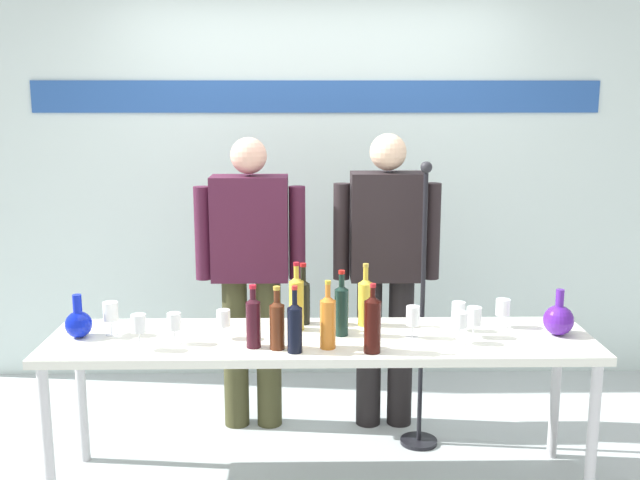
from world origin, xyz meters
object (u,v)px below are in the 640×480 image
at_px(presenter_left, 251,265).
at_px(presenter_right, 386,264).
at_px(wine_bottle_2, 341,308).
at_px(wine_glass_right_3, 503,308).
at_px(wine_bottle_7, 365,300).
at_px(wine_glass_left_3, 139,324).
at_px(decanter_blue_right, 559,319).
at_px(wine_bottle_1, 303,299).
at_px(wine_glass_right_0, 460,321).
at_px(display_table, 321,349).
at_px(wine_bottle_8, 328,320).
at_px(wine_bottle_4, 372,322).
at_px(wine_bottle_5, 295,326).
at_px(wine_bottle_3, 253,320).
at_px(wine_bottle_6, 277,322).
at_px(wine_bottle_0, 297,301).
at_px(wine_glass_right_4, 413,316).
at_px(microphone_stand, 421,353).
at_px(wine_glass_left_2, 174,322).
at_px(wine_glass_left_1, 223,319).
at_px(decanter_blue_left, 78,323).
at_px(wine_glass_right_1, 474,317).
at_px(wine_glass_left_0, 111,312).

distance_m(presenter_left, presenter_right, 0.75).
height_order(wine_bottle_2, wine_glass_right_3, wine_bottle_2).
xyz_separation_m(wine_bottle_7, wine_glass_left_3, (-1.03, -0.34, -0.01)).
xyz_separation_m(decanter_blue_right, wine_glass_right_3, (-0.23, 0.12, 0.02)).
xyz_separation_m(wine_bottle_1, wine_glass_right_0, (0.71, -0.31, -0.02)).
distance_m(display_table, wine_bottle_8, 0.24).
height_order(wine_bottle_4, wine_bottle_5, wine_bottle_4).
distance_m(wine_bottle_3, wine_bottle_6, 0.11).
height_order(wine_bottle_4, wine_bottle_6, wine_bottle_4).
bearing_deg(display_table, wine_glass_left_3, -168.61).
bearing_deg(wine_glass_left_3, wine_bottle_5, -3.41).
bearing_deg(decanter_blue_right, wine_bottle_0, 175.57).
distance_m(wine_bottle_1, wine_bottle_4, 0.52).
bearing_deg(wine_bottle_8, decanter_blue_right, 8.67).
xyz_separation_m(wine_bottle_2, wine_glass_right_4, (0.33, -0.04, -0.03)).
bearing_deg(wine_bottle_1, wine_bottle_3, -122.65).
height_order(presenter_right, microphone_stand, presenter_right).
xyz_separation_m(wine_glass_left_3, wine_glass_right_3, (1.69, 0.30, -0.02)).
relative_size(wine_bottle_0, wine_glass_left_2, 2.31).
bearing_deg(wine_bottle_4, wine_glass_right_4, 43.17).
height_order(wine_bottle_0, wine_glass_left_1, wine_bottle_0).
bearing_deg(wine_glass_right_4, wine_glass_left_3, -173.35).
bearing_deg(wine_glass_left_1, decanter_blue_left, 177.57).
relative_size(wine_glass_left_3, wine_glass_right_3, 1.16).
xyz_separation_m(presenter_right, wine_glass_right_4, (0.05, -0.68, -0.09)).
xyz_separation_m(wine_glass_right_1, microphone_stand, (-0.17, 0.43, -0.33)).
height_order(wine_bottle_7, wine_glass_right_0, wine_bottle_7).
bearing_deg(display_table, wine_glass_left_1, -178.28).
relative_size(presenter_right, wine_glass_right_1, 11.39).
height_order(wine_bottle_5, microphone_stand, microphone_stand).
distance_m(wine_glass_left_0, wine_glass_right_3, 1.87).
bearing_deg(microphone_stand, wine_bottle_1, -161.81).
relative_size(wine_bottle_5, wine_bottle_8, 0.97).
bearing_deg(wine_glass_left_3, microphone_stand, 23.11).
bearing_deg(presenter_left, wine_bottle_5, -73.45).
distance_m(display_table, wine_glass_right_3, 0.91).
xyz_separation_m(wine_bottle_8, wine_glass_left_3, (-0.83, -0.01, -0.01)).
distance_m(presenter_left, wine_bottle_5, 0.91).
bearing_deg(wine_glass_left_1, wine_glass_left_2, -161.95).
height_order(presenter_right, wine_bottle_0, presenter_right).
relative_size(display_table, wine_bottle_1, 8.32).
bearing_deg(microphone_stand, wine_bottle_3, -146.95).
distance_m(wine_bottle_5, wine_glass_right_3, 1.06).
relative_size(decanter_blue_right, wine_glass_right_1, 1.52).
distance_m(wine_bottle_5, wine_bottle_7, 0.51).
relative_size(presenter_left, wine_bottle_2, 5.22).
height_order(wine_glass_left_3, microphone_stand, microphone_stand).
bearing_deg(decanter_blue_left, wine_glass_right_1, -0.97).
relative_size(display_table, presenter_left, 1.55).
bearing_deg(display_table, wine_bottle_6, -140.72).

